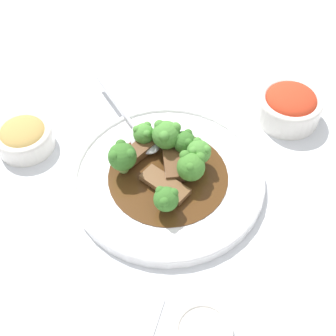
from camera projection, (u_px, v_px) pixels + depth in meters
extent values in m
plane|color=silver|center=(168.00, 182.00, 0.72)|extent=(4.00, 4.00, 0.00)
cylinder|color=white|center=(168.00, 179.00, 0.71)|extent=(0.29, 0.29, 0.01)
torus|color=white|center=(168.00, 176.00, 0.70)|extent=(0.29, 0.29, 0.01)
cylinder|color=#4C2D14|center=(168.00, 176.00, 0.70)|extent=(0.18, 0.18, 0.00)
cube|color=brown|center=(138.00, 151.00, 0.72)|extent=(0.06, 0.05, 0.01)
cube|color=brown|center=(173.00, 165.00, 0.70)|extent=(0.06, 0.04, 0.01)
cube|color=brown|center=(165.00, 184.00, 0.68)|extent=(0.06, 0.08, 0.01)
cylinder|color=#8EB756|center=(166.00, 145.00, 0.73)|extent=(0.01, 0.01, 0.01)
sphere|color=#4C8E38|center=(166.00, 135.00, 0.71)|extent=(0.04, 0.04, 0.04)
sphere|color=#4C8E38|center=(164.00, 136.00, 0.69)|extent=(0.02, 0.02, 0.02)
sphere|color=#4C8E38|center=(175.00, 127.00, 0.70)|extent=(0.02, 0.02, 0.02)
sphere|color=#4C8E38|center=(159.00, 125.00, 0.71)|extent=(0.02, 0.02, 0.02)
cylinder|color=#8EB756|center=(184.00, 150.00, 0.72)|extent=(0.01, 0.01, 0.01)
sphere|color=#387028|center=(184.00, 142.00, 0.71)|extent=(0.04, 0.04, 0.04)
sphere|color=#387028|center=(188.00, 143.00, 0.70)|extent=(0.01, 0.01, 0.01)
sphere|color=#387028|center=(188.00, 133.00, 0.71)|extent=(0.01, 0.01, 0.01)
sphere|color=#387028|center=(177.00, 138.00, 0.70)|extent=(0.01, 0.01, 0.01)
cylinder|color=#7FA84C|center=(124.00, 167.00, 0.70)|extent=(0.01, 0.01, 0.02)
sphere|color=#387028|center=(122.00, 157.00, 0.68)|extent=(0.04, 0.04, 0.04)
sphere|color=#387028|center=(130.00, 154.00, 0.67)|extent=(0.02, 0.02, 0.02)
sphere|color=#387028|center=(121.00, 145.00, 0.68)|extent=(0.02, 0.02, 0.02)
sphere|color=#387028|center=(114.00, 156.00, 0.67)|extent=(0.02, 0.02, 0.02)
cylinder|color=#7FA84C|center=(166.00, 206.00, 0.66)|extent=(0.01, 0.01, 0.01)
sphere|color=#387028|center=(166.00, 199.00, 0.65)|extent=(0.04, 0.04, 0.04)
sphere|color=#387028|center=(174.00, 193.00, 0.64)|extent=(0.01, 0.01, 0.01)
sphere|color=#387028|center=(160.00, 191.00, 0.64)|extent=(0.01, 0.01, 0.01)
sphere|color=#387028|center=(164.00, 202.00, 0.63)|extent=(0.01, 0.01, 0.01)
cylinder|color=#7FA84C|center=(144.00, 141.00, 0.74)|extent=(0.01, 0.01, 0.01)
sphere|color=#4C8E38|center=(144.00, 134.00, 0.72)|extent=(0.03, 0.03, 0.03)
sphere|color=#4C8E38|center=(147.00, 125.00, 0.72)|extent=(0.01, 0.01, 0.01)
sphere|color=#4C8E38|center=(137.00, 130.00, 0.72)|extent=(0.01, 0.01, 0.01)
sphere|color=#4C8E38|center=(147.00, 134.00, 0.71)|extent=(0.01, 0.01, 0.01)
cylinder|color=#8EB756|center=(198.00, 161.00, 0.71)|extent=(0.01, 0.01, 0.01)
sphere|color=#4C8E38|center=(199.00, 152.00, 0.69)|extent=(0.04, 0.04, 0.04)
sphere|color=#4C8E38|center=(198.00, 142.00, 0.69)|extent=(0.01, 0.01, 0.01)
sphere|color=#4C8E38|center=(193.00, 151.00, 0.68)|extent=(0.01, 0.01, 0.01)
sphere|color=#4C8E38|center=(207.00, 150.00, 0.68)|extent=(0.01, 0.01, 0.01)
cylinder|color=#8EB756|center=(191.00, 174.00, 0.69)|extent=(0.01, 0.01, 0.01)
sphere|color=#427F2D|center=(191.00, 165.00, 0.68)|extent=(0.04, 0.04, 0.04)
sphere|color=#427F2D|center=(185.00, 155.00, 0.68)|extent=(0.02, 0.02, 0.02)
sphere|color=#427F2D|center=(190.00, 167.00, 0.66)|extent=(0.02, 0.02, 0.02)
sphere|color=#427F2D|center=(200.00, 158.00, 0.67)|extent=(0.02, 0.02, 0.02)
ellipsoid|color=#B7B7BC|center=(145.00, 140.00, 0.73)|extent=(0.08, 0.08, 0.01)
cylinder|color=#B7B7BC|center=(116.00, 102.00, 0.79)|extent=(0.11, 0.10, 0.01)
cylinder|color=white|center=(287.00, 116.00, 0.80)|extent=(0.06, 0.06, 0.01)
cylinder|color=white|center=(289.00, 109.00, 0.79)|extent=(0.11, 0.11, 0.04)
torus|color=white|center=(291.00, 100.00, 0.77)|extent=(0.11, 0.11, 0.01)
ellipsoid|color=red|center=(291.00, 99.00, 0.77)|extent=(0.08, 0.08, 0.03)
cylinder|color=white|center=(27.00, 144.00, 0.76)|extent=(0.05, 0.05, 0.01)
cylinder|color=white|center=(25.00, 139.00, 0.75)|extent=(0.09, 0.09, 0.03)
torus|color=white|center=(23.00, 133.00, 0.74)|extent=(0.09, 0.09, 0.01)
ellipsoid|color=tan|center=(22.00, 132.00, 0.74)|extent=(0.07, 0.07, 0.02)
cylinder|color=white|center=(203.00, 333.00, 0.57)|extent=(0.07, 0.07, 0.01)
torus|color=white|center=(204.00, 331.00, 0.56)|extent=(0.07, 0.07, 0.01)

